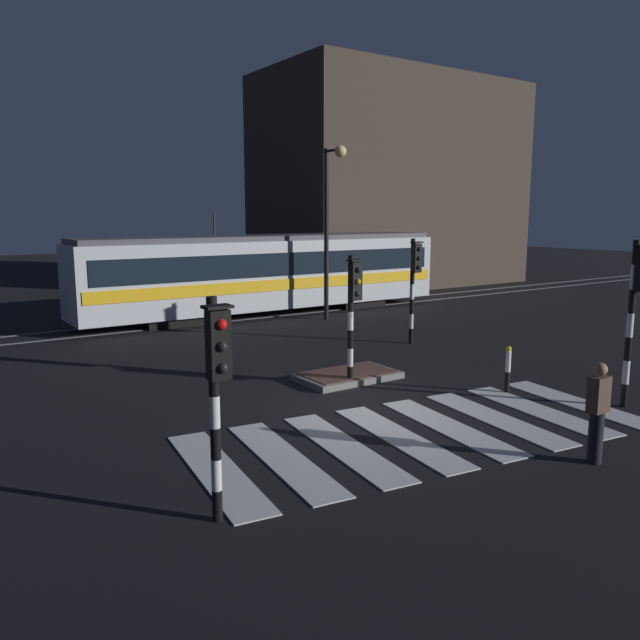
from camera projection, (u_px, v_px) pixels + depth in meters
name	position (u px, v px, depth m)	size (l,w,h in m)	color
ground_plane	(367.00, 409.00, 13.39)	(120.00, 120.00, 0.00)	black
rail_near	(167.00, 328.00, 22.91)	(80.00, 0.12, 0.03)	#59595E
rail_far	(153.00, 322.00, 24.08)	(80.00, 0.12, 0.03)	#59595E
crosswalk_zebra	(424.00, 432.00, 11.96)	(9.30, 4.85, 0.02)	silver
traffic_island	(347.00, 376.00, 15.79)	(2.50, 1.48, 0.18)	slate
traffic_light_median_centre	(353.00, 301.00, 14.91)	(0.36, 0.42, 3.14)	black
traffic_light_corner_far_right	(414.00, 275.00, 19.77)	(0.36, 0.42, 3.34)	black
traffic_light_corner_near_left	(217.00, 377.00, 8.11)	(0.36, 0.42, 3.06)	black
traffic_light_corner_near_right	(636.00, 299.00, 13.08)	(0.36, 0.42, 3.57)	black
street_lamp_trackside_right	(330.00, 211.00, 23.91)	(0.44, 1.21, 6.58)	black
tram	(269.00, 272.00, 25.80)	(15.94, 2.58, 4.15)	silver
pedestrian_waiting_at_kerb	(597.00, 412.00, 10.35)	(0.36, 0.24, 1.71)	black
bollard_island_edge	(508.00, 369.00, 14.51)	(0.12, 0.12, 1.11)	black
building_backdrop	(391.00, 184.00, 37.00)	(15.18, 8.00, 11.70)	#42382D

